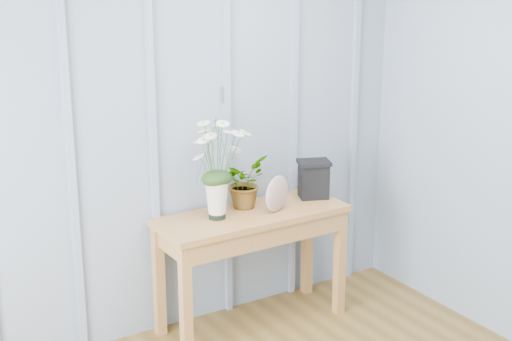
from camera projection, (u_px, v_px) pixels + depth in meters
room_shell at (227, 37)px, 3.16m from camera, size 4.00×4.50×2.50m
sideboard at (252, 230)px, 4.83m from camera, size 1.20×0.45×0.75m
daisy_vase at (216, 153)px, 4.58m from camera, size 0.46×0.35×0.65m
spider_plant at (244, 182)px, 4.85m from camera, size 0.38×0.37×0.32m
felt_disc_vessel at (277, 194)px, 4.78m from camera, size 0.23×0.14×0.23m
carved_box at (314, 179)px, 5.03m from camera, size 0.25×0.22×0.25m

